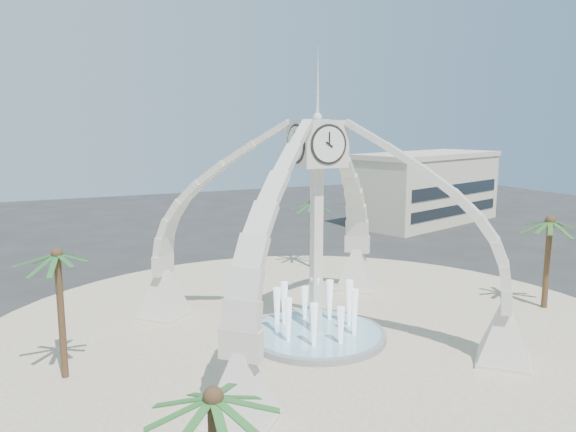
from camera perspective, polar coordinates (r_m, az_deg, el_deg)
name	(u,v)px	position (r m, az deg, el deg)	size (l,w,h in m)	color
ground	(316,338)	(32.81, 2.82, -12.31)	(140.00, 140.00, 0.00)	#282828
plaza	(316,338)	(32.79, 2.82, -12.26)	(40.00, 40.00, 0.06)	beige
clock_tower	(317,227)	(31.00, 2.92, -1.09)	(17.94, 17.94, 16.30)	beige
fountain	(316,334)	(32.70, 2.82, -11.84)	(8.00, 8.00, 3.62)	gray
building_ne	(427,188)	(70.96, 13.95, 2.81)	(21.87, 14.17, 8.60)	beige
palm_east	(550,222)	(40.09, 25.10, -0.55)	(4.89, 4.89, 6.69)	brown
palm_west	(57,256)	(28.24, -22.40, -3.80)	(4.33, 4.33, 6.80)	brown
palm_north	(312,204)	(46.86, 2.42, 1.27)	(3.69, 3.69, 6.25)	brown
palm_south	(213,400)	(15.23, -7.60, -18.06)	(4.41, 4.41, 5.87)	brown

